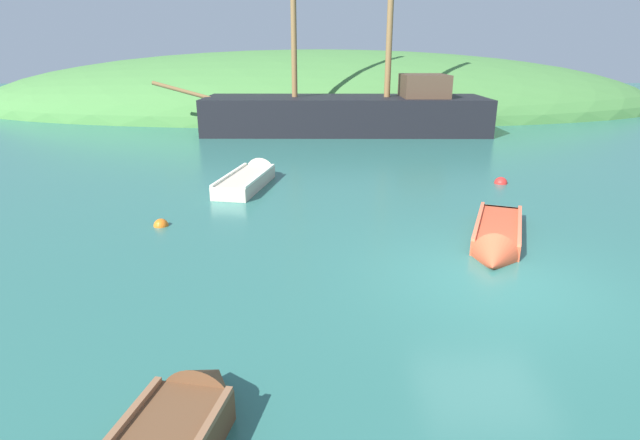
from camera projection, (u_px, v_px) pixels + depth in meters
ground_plane at (494, 281)px, 9.19m from camera, size 120.00×120.00×0.00m
shore_hill at (318, 107)px, 37.95m from camera, size 49.78×22.86×8.25m
sailing_ship at (348, 119)px, 25.78m from camera, size 16.86×4.39×12.66m
rowboat_portside at (496, 240)px, 10.90m from camera, size 2.19×3.66×0.91m
rowboat_outer_right at (251, 179)px, 15.90m from camera, size 1.74×3.96×0.99m
buoy_red at (501, 183)px, 15.96m from camera, size 0.41×0.41×0.41m
buoy_orange at (161, 226)px, 12.07m from camera, size 0.35×0.35×0.35m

